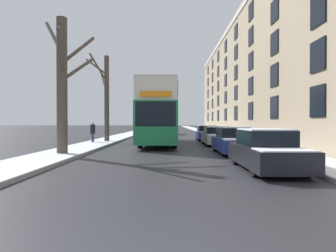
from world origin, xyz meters
TOP-DOWN VIEW (x-y plane):
  - sidewalk_left at (-5.52, 53.00)m, footprint 2.41×130.00m
  - sidewalk_right at (5.52, 53.00)m, footprint 2.41×130.00m
  - terrace_facade_right at (11.22, 30.89)m, footprint 9.10×52.20m
  - bare_tree_left_0 at (-5.31, 11.52)m, footprint 2.74×3.66m
  - bare_tree_left_1 at (-5.26, 20.95)m, footprint 2.06×2.73m
  - double_decker_bus at (-0.90, 19.58)m, footprint 2.56×11.81m
  - parked_car_0 at (3.24, 7.37)m, footprint 1.76×4.49m
  - parked_car_1 at (3.24, 12.80)m, footprint 1.71×4.21m
  - parked_car_2 at (3.24, 18.62)m, footprint 1.79×4.10m
  - parked_car_3 at (3.24, 24.38)m, footprint 1.83×3.94m
  - oncoming_van at (-1.39, 38.84)m, footprint 1.99×5.22m
  - pedestrian_left_sidewalk at (-5.97, 19.59)m, footprint 0.37×0.37m

SIDE VIEW (x-z plane):
  - sidewalk_left at x=-5.52m, z-range 0.00..0.16m
  - sidewalk_right at x=5.52m, z-range 0.00..0.16m
  - parked_car_3 at x=3.24m, z-range -0.05..1.33m
  - parked_car_2 at x=3.24m, z-range -0.05..1.33m
  - parked_car_0 at x=3.24m, z-range -0.05..1.37m
  - parked_car_1 at x=3.24m, z-range -0.05..1.37m
  - pedestrian_left_sidewalk at x=-5.97m, z-range 0.08..1.78m
  - oncoming_van at x=-1.39m, z-range 0.10..2.53m
  - double_decker_bus at x=-0.90m, z-range 0.29..4.63m
  - bare_tree_left_0 at x=-5.31m, z-range 0.16..7.27m
  - bare_tree_left_1 at x=-5.26m, z-range 0.20..7.32m
  - terrace_facade_right at x=11.22m, z-range 0.00..13.09m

